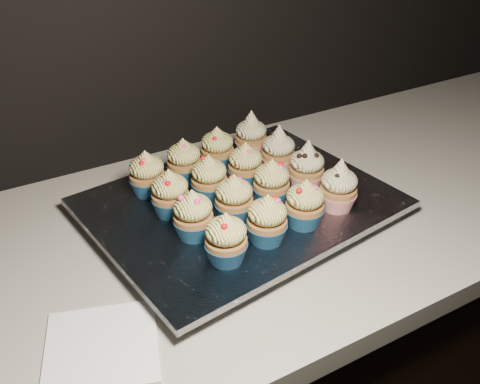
% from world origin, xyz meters
% --- Properties ---
extents(cabinet, '(2.40, 0.60, 0.86)m').
position_xyz_m(cabinet, '(0.00, 1.70, 0.43)').
color(cabinet, black).
rests_on(cabinet, ground).
extents(worktop, '(2.44, 0.64, 0.04)m').
position_xyz_m(worktop, '(0.00, 1.70, 0.88)').
color(worktop, beige).
rests_on(worktop, cabinet).
extents(napkin, '(0.18, 0.18, 0.00)m').
position_xyz_m(napkin, '(-0.55, 1.53, 0.90)').
color(napkin, white).
rests_on(napkin, worktop).
extents(baking_tray, '(0.50, 0.40, 0.02)m').
position_xyz_m(baking_tray, '(-0.25, 1.71, 0.91)').
color(baking_tray, black).
rests_on(baking_tray, worktop).
extents(foil_lining, '(0.54, 0.45, 0.01)m').
position_xyz_m(foil_lining, '(-0.25, 1.71, 0.93)').
color(foil_lining, silver).
rests_on(foil_lining, baking_tray).
extents(cupcake_0, '(0.06, 0.06, 0.08)m').
position_xyz_m(cupcake_0, '(-0.34, 1.57, 0.97)').
color(cupcake_0, navy).
rests_on(cupcake_0, foil_lining).
extents(cupcake_1, '(0.06, 0.06, 0.08)m').
position_xyz_m(cupcake_1, '(-0.27, 1.59, 0.97)').
color(cupcake_1, navy).
rests_on(cupcake_1, foil_lining).
extents(cupcake_2, '(0.06, 0.06, 0.08)m').
position_xyz_m(cupcake_2, '(-0.19, 1.59, 0.97)').
color(cupcake_2, navy).
rests_on(cupcake_2, foil_lining).
extents(cupcake_3, '(0.06, 0.06, 0.10)m').
position_xyz_m(cupcake_3, '(-0.12, 1.60, 0.97)').
color(cupcake_3, red).
rests_on(cupcake_3, foil_lining).
extents(cupcake_4, '(0.06, 0.06, 0.08)m').
position_xyz_m(cupcake_4, '(-0.36, 1.65, 0.97)').
color(cupcake_4, navy).
rests_on(cupcake_4, foil_lining).
extents(cupcake_5, '(0.06, 0.06, 0.08)m').
position_xyz_m(cupcake_5, '(-0.28, 1.66, 0.97)').
color(cupcake_5, navy).
rests_on(cupcake_5, foil_lining).
extents(cupcake_6, '(0.06, 0.06, 0.08)m').
position_xyz_m(cupcake_6, '(-0.20, 1.67, 0.97)').
color(cupcake_6, navy).
rests_on(cupcake_6, foil_lining).
extents(cupcake_7, '(0.06, 0.06, 0.10)m').
position_xyz_m(cupcake_7, '(-0.12, 1.68, 0.97)').
color(cupcake_7, red).
rests_on(cupcake_7, foil_lining).
extents(cupcake_8, '(0.06, 0.06, 0.08)m').
position_xyz_m(cupcake_8, '(-0.37, 1.73, 0.97)').
color(cupcake_8, navy).
rests_on(cupcake_8, foil_lining).
extents(cupcake_9, '(0.06, 0.06, 0.08)m').
position_xyz_m(cupcake_9, '(-0.29, 1.74, 0.97)').
color(cupcake_9, navy).
rests_on(cupcake_9, foil_lining).
extents(cupcake_10, '(0.06, 0.06, 0.08)m').
position_xyz_m(cupcake_10, '(-0.21, 1.75, 0.97)').
color(cupcake_10, navy).
rests_on(cupcake_10, foil_lining).
extents(cupcake_11, '(0.06, 0.06, 0.10)m').
position_xyz_m(cupcake_11, '(-0.13, 1.76, 0.97)').
color(cupcake_11, red).
rests_on(cupcake_11, foil_lining).
extents(cupcake_12, '(0.06, 0.06, 0.08)m').
position_xyz_m(cupcake_12, '(-0.38, 1.80, 0.97)').
color(cupcake_12, navy).
rests_on(cupcake_12, foil_lining).
extents(cupcake_13, '(0.06, 0.06, 0.08)m').
position_xyz_m(cupcake_13, '(-0.30, 1.81, 0.97)').
color(cupcake_13, navy).
rests_on(cupcake_13, foil_lining).
extents(cupcake_14, '(0.06, 0.06, 0.08)m').
position_xyz_m(cupcake_14, '(-0.23, 1.83, 0.97)').
color(cupcake_14, navy).
rests_on(cupcake_14, foil_lining).
extents(cupcake_15, '(0.06, 0.06, 0.10)m').
position_xyz_m(cupcake_15, '(-0.14, 1.84, 0.97)').
color(cupcake_15, red).
rests_on(cupcake_15, foil_lining).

